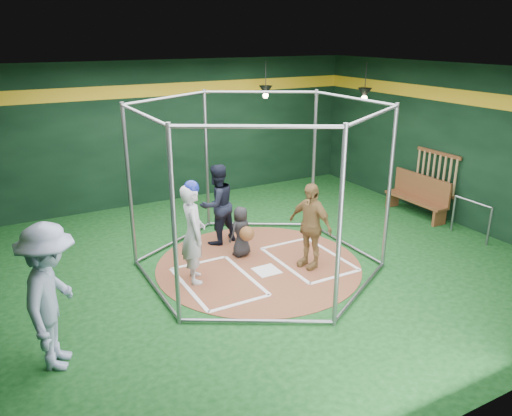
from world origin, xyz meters
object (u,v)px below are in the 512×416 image
batter_figure (193,232)px  umpire (217,204)px  dugout_bench (418,195)px  visitor_leopard (310,226)px

batter_figure → umpire: 1.68m
batter_figure → umpire: bearing=51.5°
batter_figure → dugout_bench: (5.89, 0.56, -0.42)m
dugout_bench → visitor_leopard: bearing=-164.6°
visitor_leopard → umpire: size_ratio=0.97×
batter_figure → visitor_leopard: batter_figure is taller
dugout_bench → umpire: bearing=171.2°
umpire → dugout_bench: 4.91m
batter_figure → umpire: (1.05, 1.32, -0.08)m
umpire → dugout_bench: bearing=157.2°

